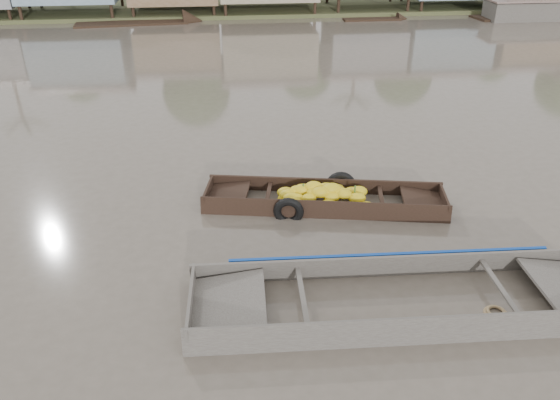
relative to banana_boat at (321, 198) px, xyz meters
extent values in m
plane|color=#524A3F|center=(-1.36, -1.99, -0.19)|extent=(120.00, 120.00, 0.00)
cube|color=#384723|center=(-1.36, 31.01, -0.19)|extent=(120.00, 12.00, 0.50)
cube|color=black|center=(0.09, -0.01, -0.27)|extent=(6.13, 2.25, 0.08)
cube|color=black|center=(0.21, 0.63, -0.03)|extent=(6.07, 1.29, 0.57)
cube|color=black|center=(-0.03, -0.65, -0.03)|extent=(6.07, 1.29, 0.57)
cube|color=black|center=(3.04, -0.57, -0.03)|extent=(0.31, 1.32, 0.54)
cube|color=black|center=(2.53, -0.47, 0.04)|extent=(1.24, 1.33, 0.21)
cube|color=black|center=(-2.87, 0.55, -0.03)|extent=(0.31, 1.32, 0.54)
cube|color=black|center=(-2.36, 0.45, 0.04)|extent=(1.24, 1.33, 0.21)
cube|color=black|center=(-1.33, 0.26, 0.09)|extent=(0.34, 1.28, 0.05)
cube|color=black|center=(1.50, -0.28, 0.09)|extent=(0.34, 1.28, 0.05)
ellipsoid|color=yellow|center=(0.12, -0.39, 0.04)|extent=(0.44, 0.34, 0.24)
ellipsoid|color=yellow|center=(-0.91, 0.12, -0.01)|extent=(0.42, 0.33, 0.23)
ellipsoid|color=yellow|center=(0.86, -0.31, 0.12)|extent=(0.50, 0.39, 0.28)
ellipsoid|color=yellow|center=(-0.04, -0.15, 0.26)|extent=(0.52, 0.40, 0.29)
ellipsoid|color=yellow|center=(0.99, 0.06, 0.10)|extent=(0.54, 0.42, 0.30)
ellipsoid|color=yellow|center=(-0.82, 0.12, 0.08)|extent=(0.55, 0.43, 0.30)
ellipsoid|color=yellow|center=(-0.16, 0.36, 0.17)|extent=(0.43, 0.34, 0.24)
ellipsoid|color=yellow|center=(0.14, 0.08, 0.27)|extent=(0.42, 0.33, 0.23)
ellipsoid|color=yellow|center=(0.24, -0.24, 0.15)|extent=(0.48, 0.37, 0.26)
ellipsoid|color=yellow|center=(0.83, 0.16, 0.05)|extent=(0.47, 0.37, 0.26)
ellipsoid|color=yellow|center=(-0.13, 0.17, 0.18)|extent=(0.48, 0.38, 0.27)
ellipsoid|color=yellow|center=(0.25, -0.08, 0.30)|extent=(0.56, 0.43, 0.31)
ellipsoid|color=yellow|center=(-0.92, -0.19, -0.04)|extent=(0.44, 0.34, 0.24)
ellipsoid|color=yellow|center=(-0.75, -0.07, 0.07)|extent=(0.55, 0.43, 0.30)
ellipsoid|color=yellow|center=(0.43, 0.30, 0.08)|extent=(0.47, 0.37, 0.26)
ellipsoid|color=yellow|center=(-0.68, -0.19, 0.01)|extent=(0.53, 0.41, 0.29)
ellipsoid|color=yellow|center=(0.46, -0.14, 0.21)|extent=(0.50, 0.39, 0.28)
ellipsoid|color=yellow|center=(0.14, -0.13, 0.20)|extent=(0.49, 0.38, 0.27)
ellipsoid|color=yellow|center=(0.06, 0.13, 0.19)|extent=(0.52, 0.41, 0.29)
ellipsoid|color=yellow|center=(0.55, -0.28, 0.23)|extent=(0.43, 0.33, 0.24)
ellipsoid|color=yellow|center=(-0.87, 0.31, 0.06)|extent=(0.50, 0.39, 0.28)
ellipsoid|color=yellow|center=(-0.02, 0.29, 0.12)|extent=(0.44, 0.35, 0.25)
ellipsoid|color=yellow|center=(-0.34, -0.22, 0.15)|extent=(0.42, 0.33, 0.23)
ellipsoid|color=yellow|center=(-0.58, 0.18, 0.17)|extent=(0.47, 0.36, 0.26)
ellipsoid|color=yellow|center=(-0.73, -0.18, 0.03)|extent=(0.54, 0.42, 0.30)
ellipsoid|color=yellow|center=(-0.05, 0.23, 0.16)|extent=(0.49, 0.38, 0.27)
ellipsoid|color=yellow|center=(-0.65, -0.10, 0.08)|extent=(0.49, 0.38, 0.27)
ellipsoid|color=yellow|center=(-0.45, 0.15, 0.19)|extent=(0.55, 0.43, 0.30)
ellipsoid|color=yellow|center=(-0.18, 0.10, 0.29)|extent=(0.52, 0.40, 0.29)
ellipsoid|color=yellow|center=(0.48, 0.33, 0.07)|extent=(0.45, 0.35, 0.25)
ellipsoid|color=yellow|center=(1.04, -0.57, 0.01)|extent=(0.46, 0.35, 0.25)
ellipsoid|color=yellow|center=(-0.16, -0.05, 0.20)|extent=(0.51, 0.40, 0.28)
cylinder|color=#3F6626|center=(-0.45, 0.09, 0.29)|extent=(0.04, 0.04, 0.20)
cylinder|color=#3F6626|center=(0.30, -0.05, 0.29)|extent=(0.04, 0.04, 0.20)
cylinder|color=#3F6626|center=(0.84, -0.15, 0.29)|extent=(0.04, 0.04, 0.20)
torus|color=black|center=(0.65, 0.64, -0.01)|extent=(0.84, 0.34, 0.82)
torus|color=black|center=(-0.91, -0.58, -0.01)|extent=(0.78, 0.33, 0.76)
cube|color=#3F3935|center=(0.84, -4.14, -0.27)|extent=(8.09, 2.05, 0.08)
cube|color=#3F3935|center=(0.88, -3.16, 0.02)|extent=(8.20, 0.51, 0.65)
cube|color=#3F3935|center=(0.80, -5.12, 0.02)|extent=(8.20, 0.51, 0.65)
cube|color=#3F3935|center=(-3.17, -3.98, 0.02)|extent=(0.14, 2.00, 0.62)
cube|color=#3F3935|center=(-2.47, -4.01, 0.09)|extent=(1.46, 1.78, 0.25)
cube|color=#3F3935|center=(-1.08, -4.06, 0.15)|extent=(0.18, 1.93, 0.05)
cube|color=#3F3935|center=(2.76, -4.22, 0.15)|extent=(0.18, 1.93, 0.05)
cube|color=#665E54|center=(0.84, -4.14, -0.22)|extent=(6.17, 1.82, 0.02)
cube|color=navy|center=(0.88, -3.09, 0.27)|extent=(6.63, 0.36, 0.16)
torus|color=olive|center=(2.57, -4.54, -0.19)|extent=(0.46, 0.46, 0.07)
torus|color=olive|center=(2.57, -4.54, -0.15)|extent=(0.37, 0.37, 0.07)
cube|color=black|center=(-7.75, 24.30, -0.24)|extent=(7.06, 2.17, 0.35)
cube|color=black|center=(7.66, 23.89, -0.24)|extent=(3.74, 0.86, 0.35)
cube|color=black|center=(18.76, 24.00, -0.24)|extent=(8.70, 3.11, 0.35)
cube|color=black|center=(17.64, 23.01, 0.36)|extent=(5.00, 2.00, 1.20)
camera|label=1|loc=(-2.41, -12.07, 6.71)|focal=35.00mm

